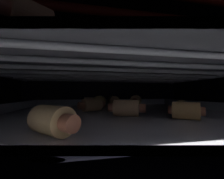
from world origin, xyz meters
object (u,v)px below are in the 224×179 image
Objects in this scene: pig_in_blanket_upper_2 at (144,65)px; pig_in_blanket_upper_8 at (119,71)px; pig_in_blanket_lower_8 at (100,102)px; pig_in_blanket_upper_6 at (189,33)px; pig_in_blanket_upper_1 at (132,50)px; pig_in_blanket_upper_3 at (31,18)px; heating_element at (119,22)px; pig_in_blanket_upper_5 at (91,67)px; pig_in_blanket_lower_3 at (136,100)px; baking_tray_upper at (119,68)px; pig_in_blanket_lower_1 at (127,108)px; pig_in_blanket_upper_0 at (72,52)px; oven_rack_upper at (119,72)px; pig_in_blanket_lower_4 at (92,105)px; oven_rack_lower at (120,118)px; baking_tray_lower at (120,113)px; pig_in_blanket_lower_6 at (113,101)px; pig_in_blanket_lower_0 at (52,120)px; pig_in_blanket_lower_5 at (90,102)px; pig_in_blanket_lower_7 at (186,111)px; pig_in_blanket_lower_2 at (182,106)px; pig_in_blanket_upper_7 at (59,68)px.

pig_in_blanket_upper_2 is 0.98× the size of pig_in_blanket_upper_8.
pig_in_blanket_lower_8 is 1.21× the size of pig_in_blanket_upper_6.
pig_in_blanket_upper_1 is 1.27× the size of pig_in_blanket_upper_3.
heating_element is 13.24cm from pig_in_blanket_upper_5.
pig_in_blanket_lower_3 is at bearing 58.34° from heating_element.
pig_in_blanket_lower_8 is at bearing 108.03° from baking_tray_upper.
pig_in_blanket_lower_1 is 1.14× the size of pig_in_blanket_lower_8.
pig_in_blanket_upper_6 is (14.41, -10.69, -0.16)cm from pig_in_blanket_upper_0.
heating_element reaches higher than baking_tray_upper.
pig_in_blanket_upper_6 is 0.77× the size of pig_in_blanket_upper_8.
pig_in_blanket_upper_5 is (-5.60, 9.18, 2.79)cm from oven_rack_upper.
pig_in_blanket_upper_6 is at bearing -97.76° from pig_in_blanket_lower_3.
pig_in_blanket_lower_4 is 1.11× the size of pig_in_blanket_lower_8.
pig_in_blanket_upper_3 is 0.98× the size of pig_in_blanket_upper_6.
pig_in_blanket_lower_3 is 0.90× the size of pig_in_blanket_lower_4.
baking_tray_lower reaches higher than oven_rack_lower.
pig_in_blanket_upper_6 is (8.32, -22.95, 9.29)cm from pig_in_blanket_lower_8.
pig_in_blanket_upper_3 is 0.83× the size of pig_in_blanket_upper_5.
pig_in_blanket_lower_1 is 9.57cm from pig_in_blanket_lower_4.
pig_in_blanket_lower_0 is at bearing -112.56° from pig_in_blanket_lower_6.
pig_in_blanket_upper_2 is (13.01, 2.09, 9.74)cm from pig_in_blanket_lower_4.
pig_in_blanket_lower_8 is at bearing 157.00° from pig_in_blanket_upper_2.
oven_rack_upper is 9.54× the size of pig_in_blanket_upper_0.
baking_tray_upper is (5.69, -14.54, 7.85)cm from pig_in_blanket_lower_5.
pig_in_blanket_upper_0 reaches higher than pig_in_blanket_lower_7.
pig_in_blanket_upper_5 is at bearing 147.98° from pig_in_blanket_lower_2.
oven_rack_lower is 16.91cm from pig_in_blanket_lower_0.
pig_in_blanket_upper_8 is (12.36, 16.08, -0.33)cm from pig_in_blanket_upper_0.
pig_in_blanket_lower_2 and pig_in_blanket_lower_7 have the same top height.
baking_tray_lower is 15.53cm from pig_in_blanket_upper_5.
pig_in_blanket_lower_7 is 0.78× the size of pig_in_blanket_upper_2.
pig_in_blanket_lower_4 is at bearing 68.90° from pig_in_blanket_upper_3.
heating_element is 9.96× the size of pig_in_blanket_lower_7.
pig_in_blanket_lower_0 is 28.62cm from pig_in_blanket_lower_6.
pig_in_blanket_upper_3 is (-11.80, -13.37, 11.17)cm from baking_tray_lower.
pig_in_blanket_upper_7 is at bearing 150.16° from pig_in_blanket_lower_2.
pig_in_blanket_lower_2 is at bearing -9.87° from baking_tray_lower.
pig_in_blanket_lower_4 is 7.02cm from pig_in_blanket_lower_8.
pig_in_blanket_lower_0 is 14.67cm from pig_in_blanket_upper_0.
pig_in_blanket_upper_7 reaches higher than pig_in_blanket_lower_3.
pig_in_blanket_upper_3 is (-19.66, -4.18, 9.65)cm from pig_in_blanket_lower_7.
heating_element is 21.21cm from pig_in_blanket_lower_7.
oven_rack_lower is 6.71cm from pig_in_blanket_lower_4.
pig_in_blanket_lower_7 is (6.63, -22.02, -0.28)cm from pig_in_blanket_lower_6.
pig_in_blanket_lower_2 is 0.86× the size of pig_in_blanket_lower_8.
pig_in_blanket_upper_2 is 9.43cm from pig_in_blanket_upper_8.
pig_in_blanket_upper_6 is at bearing -68.75° from oven_rack_lower.
pig_in_blanket_upper_1 is at bearing -86.11° from baking_tray_lower.
pig_in_blanket_upper_8 is (8.74, 4.26, -0.23)cm from pig_in_blanket_upper_5.
pig_in_blanket_lower_0 is 0.97× the size of pig_in_blanket_lower_8.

